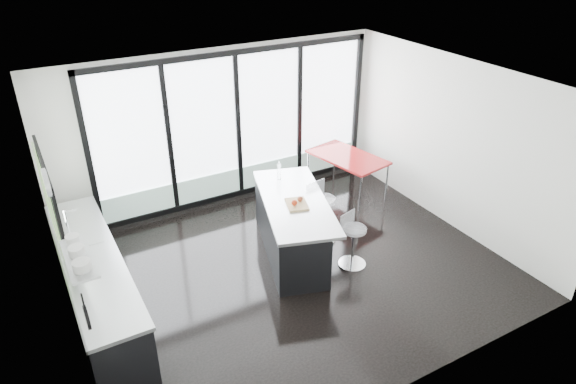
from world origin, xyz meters
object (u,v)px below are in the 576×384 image
bar_stool_near (353,247)px  bar_stool_far (322,219)px  red_table (346,175)px  island (290,226)px

bar_stool_near → bar_stool_far: bearing=77.4°
bar_stool_far → red_table: size_ratio=0.53×
bar_stool_far → red_table: red_table is taller
island → bar_stool_near: size_ratio=3.63×
red_table → bar_stool_far: bearing=-138.9°
bar_stool_far → red_table: bearing=30.8°
island → red_table: bearing=31.4°
bar_stool_far → island: bearing=173.0°
bar_stool_far → bar_stool_near: bearing=-97.9°
bar_stool_near → red_table: 2.28m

